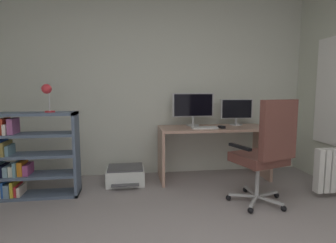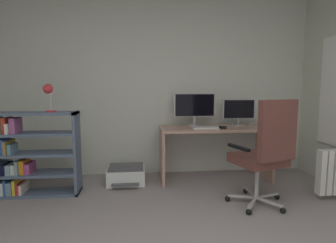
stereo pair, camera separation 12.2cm
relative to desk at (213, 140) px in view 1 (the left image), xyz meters
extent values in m
cube|color=beige|center=(-0.78, 0.41, 0.76)|extent=(4.45, 0.10, 2.59)
cube|color=tan|center=(0.00, 0.00, 0.17)|extent=(1.48, 0.58, 0.04)
cube|color=tan|center=(-0.72, 0.00, -0.19)|extent=(0.04, 0.56, 0.69)
cube|color=tan|center=(0.72, 0.00, -0.19)|extent=(0.04, 0.56, 0.69)
cylinder|color=#B2B5B7|center=(-0.25, 0.16, 0.19)|extent=(0.18, 0.18, 0.01)
cylinder|color=#B2B5B7|center=(-0.25, 0.16, 0.26)|extent=(0.03, 0.03, 0.13)
cube|color=#B7BABC|center=(-0.25, 0.16, 0.48)|extent=(0.59, 0.06, 0.33)
cube|color=black|center=(-0.25, 0.13, 0.48)|extent=(0.55, 0.03, 0.30)
cylinder|color=#B2B5B7|center=(0.38, 0.16, 0.19)|extent=(0.18, 0.18, 0.01)
cylinder|color=#B2B5B7|center=(0.38, 0.16, 0.25)|extent=(0.03, 0.03, 0.09)
cube|color=#B7BABC|center=(0.38, 0.16, 0.42)|extent=(0.46, 0.05, 0.28)
cube|color=black|center=(0.38, 0.13, 0.42)|extent=(0.43, 0.01, 0.26)
cube|color=silver|center=(-0.17, -0.13, 0.20)|extent=(0.34, 0.13, 0.02)
cube|color=black|center=(0.06, -0.14, 0.21)|extent=(0.08, 0.11, 0.03)
cube|color=#B7BABC|center=(0.37, -0.81, -0.47)|extent=(0.30, 0.12, 0.02)
sphere|color=black|center=(0.52, -0.77, -0.51)|extent=(0.06, 0.06, 0.06)
cube|color=#B7BABC|center=(0.23, -0.71, -0.47)|extent=(0.04, 0.30, 0.02)
sphere|color=black|center=(0.23, -0.56, -0.51)|extent=(0.06, 0.06, 0.06)
cube|color=#B7BABC|center=(0.09, -0.81, -0.47)|extent=(0.29, 0.13, 0.02)
sphere|color=black|center=(-0.05, -0.76, -0.51)|extent=(0.06, 0.06, 0.06)
cube|color=#B7BABC|center=(0.14, -0.98, -0.47)|extent=(0.21, 0.26, 0.02)
sphere|color=black|center=(0.05, -1.10, -0.51)|extent=(0.06, 0.06, 0.06)
cube|color=#B7BABC|center=(0.32, -0.98, -0.47)|extent=(0.20, 0.26, 0.02)
sphere|color=black|center=(0.40, -1.10, -0.51)|extent=(0.06, 0.06, 0.06)
cylinder|color=#B7BABC|center=(0.23, -0.86, -0.28)|extent=(0.04, 0.04, 0.37)
cube|color=brown|center=(0.23, -0.86, -0.04)|extent=(0.58, 0.57, 0.10)
cube|color=brown|center=(0.30, -1.10, 0.30)|extent=(0.43, 0.19, 0.59)
cube|color=black|center=(-0.01, -0.93, 0.11)|extent=(0.13, 0.31, 0.03)
cube|color=black|center=(0.47, -0.78, 0.11)|extent=(0.13, 0.31, 0.03)
cube|color=#4E5D75|center=(-1.76, -0.33, -0.05)|extent=(0.03, 0.28, 0.98)
cube|color=#4E5D75|center=(-2.20, -0.33, 0.43)|extent=(0.92, 0.28, 0.03)
cube|color=#4E5D75|center=(-2.20, -0.33, -0.52)|extent=(0.92, 0.28, 0.03)
cube|color=#4E5D75|center=(-2.20, -0.33, -0.28)|extent=(0.85, 0.28, 0.03)
cube|color=#4E5D75|center=(-2.20, -0.33, -0.05)|extent=(0.85, 0.28, 0.03)
cube|color=#4E5D75|center=(-2.20, -0.33, 0.19)|extent=(0.85, 0.28, 0.03)
cube|color=silver|center=(-2.59, -0.32, -0.43)|extent=(0.05, 0.25, 0.15)
cube|color=blue|center=(-2.55, -0.34, -0.42)|extent=(0.03, 0.20, 0.18)
cube|color=#6A879D|center=(-2.50, -0.34, -0.43)|extent=(0.06, 0.24, 0.15)
cube|color=gold|center=(-2.45, -0.34, -0.42)|extent=(0.03, 0.22, 0.17)
cube|color=red|center=(-2.42, -0.33, -0.44)|extent=(0.02, 0.22, 0.12)
cube|color=beige|center=(-2.38, -0.33, -0.45)|extent=(0.03, 0.22, 0.11)
cube|color=slate|center=(-2.60, -0.34, -0.20)|extent=(0.04, 0.25, 0.13)
cube|color=black|center=(-2.55, -0.34, -0.21)|extent=(0.05, 0.23, 0.12)
cube|color=#7698A6|center=(-2.50, -0.33, -0.21)|extent=(0.05, 0.25, 0.11)
cube|color=silver|center=(-2.45, -0.34, -0.21)|extent=(0.05, 0.20, 0.11)
cube|color=#6392A1|center=(-2.40, -0.34, -0.19)|extent=(0.03, 0.25, 0.16)
cube|color=orange|center=(-2.36, -0.33, -0.19)|extent=(0.05, 0.21, 0.16)
cube|color=#9B427A|center=(-2.30, -0.33, -0.21)|extent=(0.05, 0.21, 0.12)
cube|color=#2B55B4|center=(-2.56, -0.33, 0.05)|extent=(0.05, 0.21, 0.17)
cube|color=olive|center=(-2.51, -0.34, 0.05)|extent=(0.03, 0.25, 0.15)
cube|color=#61899B|center=(-2.47, -0.34, 0.02)|extent=(0.04, 0.20, 0.11)
cube|color=#6591A7|center=(-2.56, -0.34, 0.27)|extent=(0.03, 0.24, 0.14)
cube|color=#C03924|center=(-2.52, -0.33, 0.29)|extent=(0.04, 0.22, 0.18)
cube|color=silver|center=(-2.48, -0.34, 0.26)|extent=(0.03, 0.26, 0.12)
cube|color=#9D568C|center=(-2.42, -0.33, 0.29)|extent=(0.06, 0.21, 0.17)
cylinder|color=red|center=(-2.03, -0.33, 0.45)|extent=(0.11, 0.11, 0.02)
cylinder|color=silver|center=(-2.03, -0.33, 0.56)|extent=(0.01, 0.01, 0.21)
sphere|color=red|center=(-2.05, -0.33, 0.70)|extent=(0.11, 0.11, 0.11)
cube|color=white|center=(-1.20, -0.04, -0.43)|extent=(0.49, 0.39, 0.20)
cube|color=#4C4C51|center=(-1.20, -0.04, -0.32)|extent=(0.45, 0.36, 0.02)
cube|color=#4C4C51|center=(-1.20, -0.28, -0.48)|extent=(0.34, 0.10, 0.01)
cube|color=white|center=(0.99, -0.82, -0.22)|extent=(0.06, 0.10, 0.51)
cube|color=white|center=(1.07, -0.82, -0.22)|extent=(0.06, 0.10, 0.51)
cube|color=white|center=(1.15, -0.82, -0.22)|extent=(0.06, 0.10, 0.51)
camera|label=1|loc=(-1.13, -3.52, 0.70)|focal=28.77mm
camera|label=2|loc=(-1.00, -3.54, 0.70)|focal=28.77mm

